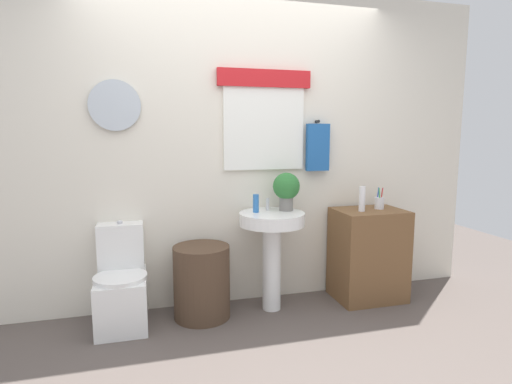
% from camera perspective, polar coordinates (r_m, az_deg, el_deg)
% --- Properties ---
extents(ground_plane, '(8.00, 8.00, 0.00)m').
position_cam_1_polar(ground_plane, '(2.73, 3.00, -23.42)').
color(ground_plane, '#564C47').
extents(back_wall, '(4.40, 0.18, 2.60)m').
position_cam_1_polar(back_wall, '(3.44, -2.77, 6.05)').
color(back_wall, silver).
rests_on(back_wall, ground_plane).
extents(toilet, '(0.38, 0.51, 0.77)m').
position_cam_1_polar(toilet, '(3.31, -18.20, -12.47)').
color(toilet, white).
rests_on(toilet, ground_plane).
extents(laundry_hamper, '(0.44, 0.44, 0.57)m').
position_cam_1_polar(laundry_hamper, '(3.29, -7.57, -12.29)').
color(laundry_hamper, '#4C3828').
rests_on(laundry_hamper, ground_plane).
extents(pedestal_sink, '(0.52, 0.52, 0.81)m').
position_cam_1_polar(pedestal_sink, '(3.31, 2.23, -6.24)').
color(pedestal_sink, white).
rests_on(pedestal_sink, ground_plane).
extents(faucet, '(0.03, 0.03, 0.10)m').
position_cam_1_polar(faucet, '(3.37, 1.64, -1.69)').
color(faucet, silver).
rests_on(faucet, pedestal_sink).
extents(wooden_cabinet, '(0.58, 0.44, 0.79)m').
position_cam_1_polar(wooden_cabinet, '(3.72, 15.35, -8.37)').
color(wooden_cabinet, brown).
rests_on(wooden_cabinet, ground_plane).
extents(soap_bottle, '(0.05, 0.05, 0.15)m').
position_cam_1_polar(soap_bottle, '(3.27, -0.02, -1.59)').
color(soap_bottle, '#2D6BB7').
rests_on(soap_bottle, pedestal_sink).
extents(potted_plant, '(0.22, 0.22, 0.31)m').
position_cam_1_polar(potted_plant, '(3.34, 4.25, 0.53)').
color(potted_plant, slate).
rests_on(potted_plant, pedestal_sink).
extents(lotion_bottle, '(0.05, 0.05, 0.21)m').
position_cam_1_polar(lotion_bottle, '(3.52, 14.57, -0.93)').
color(lotion_bottle, white).
rests_on(lotion_bottle, wooden_cabinet).
extents(toothbrush_cup, '(0.08, 0.08, 0.19)m').
position_cam_1_polar(toothbrush_cup, '(3.69, 16.81, -1.44)').
color(toothbrush_cup, silver).
rests_on(toothbrush_cup, wooden_cabinet).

